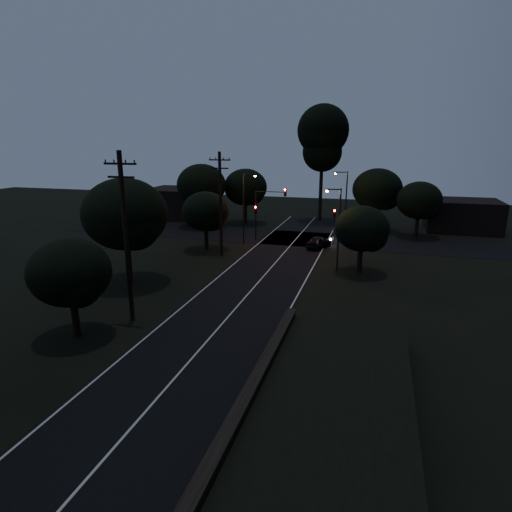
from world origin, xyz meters
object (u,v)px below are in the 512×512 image
Objects in this scene: car at (319,242)px; utility_pole_mid at (126,236)px; tall_pine at (323,137)px; signal_right at (334,220)px; streetlight_c at (337,224)px; signal_left at (256,216)px; streetlight_a at (245,203)px; utility_pole_far at (220,203)px; signal_mast at (270,204)px; streetlight_b at (344,200)px.

utility_pole_mid is at bearing 86.62° from car.
car is (2.20, -16.88, -11.26)m from tall_pine.
signal_right is 1.05× the size of car.
signal_right is 0.55× the size of streetlight_c.
signal_left is 9.20m from signal_right.
utility_pole_mid is 23.04m from streetlight_a.
signal_left is 0.51× the size of streetlight_a.
utility_pole_far is 6.10m from streetlight_a.
signal_mast is (-3.91, -15.01, -7.59)m from tall_pine.
signal_mast is at bearing -154.01° from streetlight_b.
streetlight_a is 1.07× the size of streetlight_c.
streetlight_c is (10.43, -9.99, 1.51)m from signal_left.
signal_right is (3.60, -15.01, -9.09)m from tall_pine.
tall_pine reaches higher than utility_pole_mid.
utility_pole_far reaches higher than signal_mast.
signal_left is 8.31m from car.
streetlight_b is (10.61, 6.00, 0.00)m from streetlight_a.
utility_pole_mid is 1.47× the size of streetlight_c.
signal_left is at bearing 4.87° from car.
streetlight_c is (11.83, 15.00, -1.39)m from utility_pole_mid.
utility_pole_far reaches higher than streetlight_c.
utility_pole_mid is at bearing -112.99° from signal_right.
streetlight_b is 1.07× the size of streetlight_c.
streetlight_b is at bearing 46.70° from utility_pole_far.
signal_right is at bearing 0.00° from signal_left.
streetlight_a is 1.00× the size of streetlight_b.
utility_pole_far is 13.53m from signal_right.
streetlight_a reaches higher than signal_right.
streetlight_a is (-9.91, -1.99, 1.80)m from signal_right.
signal_right is at bearing 11.34° from streetlight_a.
signal_left is (-5.60, -15.01, -9.09)m from tall_pine.
signal_left is 10.84m from streetlight_b.
streetlight_b is at bearing 80.00° from signal_right.
streetlight_a reaches higher than signal_left.
utility_pole_mid is 2.68× the size of signal_left.
tall_pine is at bearing 69.54° from signal_left.
tall_pine is 18.42m from signal_left.
streetlight_c is (1.23, -9.99, 1.51)m from signal_right.
signal_left is (1.40, 7.99, -2.65)m from utility_pole_far.
utility_pole_mid is at bearing -111.30° from streetlight_b.
signal_left is 0.66× the size of signal_mast.
streetlight_c is (8.74, -9.99, 0.01)m from signal_mast.
utility_pole_far reaches higher than streetlight_a.
streetlight_a is 12.19m from streetlight_b.
tall_pine is 17.27m from signal_mast.
signal_right is 4.45m from streetlight_b.
car is (9.20, 23.12, -5.07)m from utility_pole_mid.
streetlight_c is at bearing -48.81° from signal_mast.
signal_right is 10.26m from streetlight_a.
utility_pole_mid is 27.30m from signal_right.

